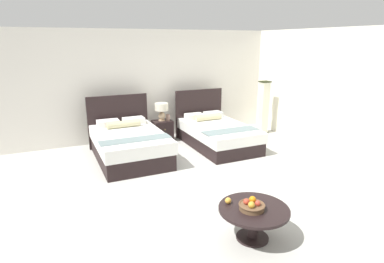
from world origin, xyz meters
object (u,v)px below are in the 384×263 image
bed_near_corner (217,133)px  fruit_bowl (252,206)px  bed_near_window (129,144)px  coffee_table (254,215)px  vase (168,117)px  loose_apple (228,201)px  floor_lamp_corner (263,108)px  nightstand (162,131)px  table_lamp (162,109)px

bed_near_corner → fruit_bowl: (-1.41, -3.50, 0.18)m
bed_near_window → bed_near_corner: size_ratio=0.96×
bed_near_window → coffee_table: bed_near_window is taller
bed_near_window → bed_near_corner: bearing=0.2°
bed_near_window → coffee_table: bearing=-78.2°
coffee_table → bed_near_corner: bearing=68.6°
bed_near_corner → coffee_table: (-1.37, -3.49, 0.03)m
bed_near_corner → coffee_table: bearing=-111.4°
bed_near_window → vase: size_ratio=13.54×
loose_apple → vase: bearing=80.4°
bed_near_corner → floor_lamp_corner: 1.76m
bed_near_corner → vase: bearing=138.3°
bed_near_corner → coffee_table: bed_near_corner is taller
bed_near_window → loose_apple: bed_near_window is taller
coffee_table → bed_near_window: bearing=101.8°
vase → floor_lamp_corner: bearing=-8.0°
bed_near_window → bed_near_corner: 2.10m
loose_apple → nightstand: bearing=82.4°
nightstand → fruit_bowl: 4.38m
coffee_table → loose_apple: loose_apple is taller
vase → bed_near_window: bearing=-145.2°
bed_near_corner → table_lamp: 1.46m
vase → coffee_table: 4.33m
nightstand → coffee_table: nightstand is taller
table_lamp → fruit_bowl: bearing=-94.7°
fruit_bowl → nightstand: bearing=85.3°
fruit_bowl → floor_lamp_corner: floor_lamp_corner is taller
table_lamp → loose_apple: 4.18m
nightstand → loose_apple: nightstand is taller
fruit_bowl → table_lamp: bearing=85.3°
loose_apple → floor_lamp_corner: floor_lamp_corner is taller
coffee_table → nightstand: bearing=85.9°
bed_near_corner → nightstand: bed_near_corner is taller
floor_lamp_corner → coffee_table: bearing=-127.5°
nightstand → coffee_table: size_ratio=0.60×
table_lamp → floor_lamp_corner: 2.74m
nightstand → table_lamp: bearing=90.0°
bed_near_corner → vase: (-0.91, 0.81, 0.30)m
table_lamp → floor_lamp_corner: bearing=-8.8°
floor_lamp_corner → fruit_bowl: bearing=-127.8°
bed_near_corner → floor_lamp_corner: (1.65, 0.46, 0.40)m
nightstand → floor_lamp_corner: size_ratio=0.38×
nightstand → bed_near_window: bearing=-140.4°
vase → loose_apple: 4.13m
coffee_table → floor_lamp_corner: bearing=52.5°
bed_near_window → vase: 1.47m
fruit_bowl → loose_apple: 0.31m
loose_apple → floor_lamp_corner: bearing=48.8°
bed_near_window → loose_apple: bearing=-81.3°
bed_near_corner → loose_apple: bearing=-116.2°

